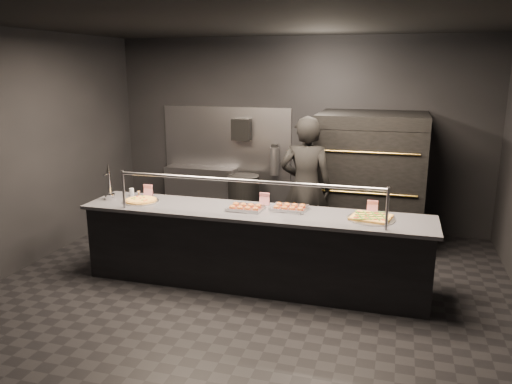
{
  "coord_description": "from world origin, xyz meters",
  "views": [
    {
      "loc": [
        1.56,
        -5.32,
        2.54
      ],
      "look_at": [
        -0.03,
        0.2,
        1.09
      ],
      "focal_mm": 35.0,
      "sensor_mm": 36.0,
      "label": 1
    }
  ],
  "objects_px": {
    "slider_tray_a": "(245,208)",
    "square_pizza": "(371,218)",
    "round_pizza": "(141,200)",
    "worker": "(306,188)",
    "prep_shelf": "(202,193)",
    "towel_dispenser": "(242,129)",
    "pizza_oven": "(370,179)",
    "beer_tap": "(109,189)",
    "service_counter": "(253,248)",
    "trash_bin": "(244,201)",
    "fire_extinguisher": "(274,161)",
    "slider_tray_b": "(290,208)"
  },
  "relations": [
    {
      "from": "beer_tap",
      "to": "fire_extinguisher",
      "type": "bearing_deg",
      "value": 57.76
    },
    {
      "from": "slider_tray_a",
      "to": "square_pizza",
      "type": "xyz_separation_m",
      "value": [
        1.43,
        0.02,
        -0.01
      ]
    },
    {
      "from": "beer_tap",
      "to": "round_pizza",
      "type": "distance_m",
      "value": 0.44
    },
    {
      "from": "service_counter",
      "to": "square_pizza",
      "type": "height_order",
      "value": "service_counter"
    },
    {
      "from": "beer_tap",
      "to": "round_pizza",
      "type": "bearing_deg",
      "value": 1.55
    },
    {
      "from": "round_pizza",
      "to": "worker",
      "type": "xyz_separation_m",
      "value": [
        1.85,
        1.13,
        0.03
      ]
    },
    {
      "from": "pizza_oven",
      "to": "towel_dispenser",
      "type": "bearing_deg",
      "value": 166.86
    },
    {
      "from": "round_pizza",
      "to": "square_pizza",
      "type": "bearing_deg",
      "value": 0.75
    },
    {
      "from": "round_pizza",
      "to": "trash_bin",
      "type": "distance_m",
      "value": 2.3
    },
    {
      "from": "slider_tray_b",
      "to": "worker",
      "type": "xyz_separation_m",
      "value": [
        0.01,
        0.97,
        0.02
      ]
    },
    {
      "from": "fire_extinguisher",
      "to": "slider_tray_b",
      "type": "xyz_separation_m",
      "value": [
        0.75,
        -2.25,
        -0.12
      ]
    },
    {
      "from": "prep_shelf",
      "to": "beer_tap",
      "type": "distance_m",
      "value": 2.43
    },
    {
      "from": "slider_tray_a",
      "to": "towel_dispenser",
      "type": "bearing_deg",
      "value": 108.59
    },
    {
      "from": "slider_tray_a",
      "to": "square_pizza",
      "type": "distance_m",
      "value": 1.43
    },
    {
      "from": "trash_bin",
      "to": "worker",
      "type": "relative_size",
      "value": 0.44
    },
    {
      "from": "prep_shelf",
      "to": "round_pizza",
      "type": "bearing_deg",
      "value": -86.31
    },
    {
      "from": "pizza_oven",
      "to": "towel_dispenser",
      "type": "xyz_separation_m",
      "value": [
        -2.1,
        0.49,
        0.58
      ]
    },
    {
      "from": "service_counter",
      "to": "worker",
      "type": "height_order",
      "value": "worker"
    },
    {
      "from": "pizza_oven",
      "to": "fire_extinguisher",
      "type": "relative_size",
      "value": 3.78
    },
    {
      "from": "prep_shelf",
      "to": "towel_dispenser",
      "type": "height_order",
      "value": "towel_dispenser"
    },
    {
      "from": "fire_extinguisher",
      "to": "square_pizza",
      "type": "xyz_separation_m",
      "value": [
        1.68,
        -2.37,
        -0.12
      ]
    },
    {
      "from": "prep_shelf",
      "to": "slider_tray_a",
      "type": "xyz_separation_m",
      "value": [
        1.5,
        -2.31,
        0.49
      ]
    },
    {
      "from": "towel_dispenser",
      "to": "worker",
      "type": "xyz_separation_m",
      "value": [
        1.3,
        -1.27,
        -0.59
      ]
    },
    {
      "from": "fire_extinguisher",
      "to": "prep_shelf",
      "type": "bearing_deg",
      "value": -176.34
    },
    {
      "from": "pizza_oven",
      "to": "beer_tap",
      "type": "relative_size",
      "value": 4.05
    },
    {
      "from": "service_counter",
      "to": "pizza_oven",
      "type": "bearing_deg",
      "value": 57.73
    },
    {
      "from": "pizza_oven",
      "to": "fire_extinguisher",
      "type": "bearing_deg",
      "value": 162.11
    },
    {
      "from": "towel_dispenser",
      "to": "worker",
      "type": "distance_m",
      "value": 1.91
    },
    {
      "from": "slider_tray_a",
      "to": "pizza_oven",
      "type": "bearing_deg",
      "value": 55.45
    },
    {
      "from": "towel_dispenser",
      "to": "service_counter",
      "type": "bearing_deg",
      "value": -69.37
    },
    {
      "from": "pizza_oven",
      "to": "towel_dispenser",
      "type": "height_order",
      "value": "pizza_oven"
    },
    {
      "from": "pizza_oven",
      "to": "slider_tray_b",
      "type": "height_order",
      "value": "pizza_oven"
    },
    {
      "from": "pizza_oven",
      "to": "trash_bin",
      "type": "relative_size",
      "value": 2.27
    },
    {
      "from": "slider_tray_b",
      "to": "service_counter",
      "type": "bearing_deg",
      "value": -159.14
    },
    {
      "from": "fire_extinguisher",
      "to": "slider_tray_b",
      "type": "bearing_deg",
      "value": -71.68
    },
    {
      "from": "towel_dispenser",
      "to": "slider_tray_a",
      "type": "height_order",
      "value": "towel_dispenser"
    },
    {
      "from": "service_counter",
      "to": "towel_dispenser",
      "type": "bearing_deg",
      "value": 110.63
    },
    {
      "from": "fire_extinguisher",
      "to": "slider_tray_a",
      "type": "xyz_separation_m",
      "value": [
        0.25,
        -2.39,
        -0.12
      ]
    },
    {
      "from": "beer_tap",
      "to": "slider_tray_b",
      "type": "distance_m",
      "value": 2.28
    },
    {
      "from": "round_pizza",
      "to": "beer_tap",
      "type": "bearing_deg",
      "value": -178.45
    },
    {
      "from": "fire_extinguisher",
      "to": "beer_tap",
      "type": "relative_size",
      "value": 1.07
    },
    {
      "from": "beer_tap",
      "to": "trash_bin",
      "type": "bearing_deg",
      "value": 63.32
    },
    {
      "from": "towel_dispenser",
      "to": "square_pizza",
      "type": "relative_size",
      "value": 0.67
    },
    {
      "from": "slider_tray_a",
      "to": "prep_shelf",
      "type": "bearing_deg",
      "value": 123.01
    },
    {
      "from": "towel_dispenser",
      "to": "slider_tray_a",
      "type": "bearing_deg",
      "value": -71.41
    },
    {
      "from": "pizza_oven",
      "to": "trash_bin",
      "type": "bearing_deg",
      "value": 173.24
    },
    {
      "from": "service_counter",
      "to": "pizza_oven",
      "type": "height_order",
      "value": "pizza_oven"
    },
    {
      "from": "pizza_oven",
      "to": "slider_tray_b",
      "type": "distance_m",
      "value": 1.93
    },
    {
      "from": "pizza_oven",
      "to": "square_pizza",
      "type": "xyz_separation_m",
      "value": [
        0.13,
        -1.87,
        -0.03
      ]
    },
    {
      "from": "slider_tray_a",
      "to": "trash_bin",
      "type": "height_order",
      "value": "slider_tray_a"
    }
  ]
}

